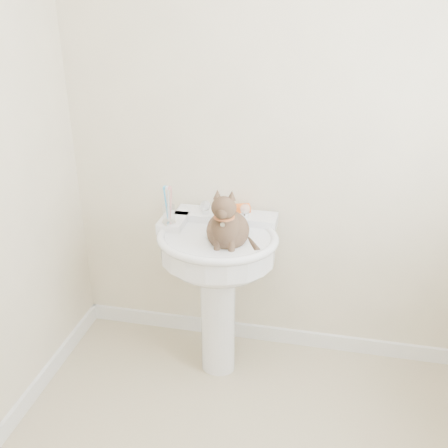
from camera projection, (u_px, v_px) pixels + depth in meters
The scene contains 7 objects.
wall_back at pixel (282, 127), 2.50m from camera, with size 2.20×0.00×2.50m, color beige, non-canonical shape.
baseboard_back at pixel (272, 334), 3.00m from camera, with size 2.20×0.02×0.09m, color white.
pedestal_sink at pixel (217, 261), 2.54m from camera, with size 0.60×0.58×0.82m.
faucet at pixel (224, 209), 2.58m from camera, with size 0.28×0.12×0.14m.
soap_bar at pixel (241, 208), 2.66m from camera, with size 0.09×0.06×0.03m, color #D75415.
toothbrush_cup at pixel (169, 214), 2.51m from camera, with size 0.07×0.07×0.18m.
cat at pixel (227, 227), 2.39m from camera, with size 0.22×0.27×0.40m.
Camera 1 is at (0.25, -1.36, 1.89)m, focal length 42.00 mm.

